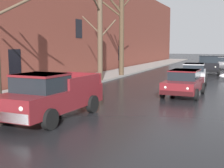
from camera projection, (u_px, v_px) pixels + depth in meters
The scene contains 10 objects.
left_sidewalk_slab at pixel (78, 82), 22.88m from camera, with size 3.34×80.00×0.15m, color gray.
brick_townhouse_facade at pixel (52, 16), 23.10m from camera, with size 0.63×80.00×9.91m.
snow_bank_near_corner_left at pixel (61, 86), 17.67m from camera, with size 2.58×1.45×0.84m.
bare_tree_mid_block at pixel (100, 33), 22.70m from camera, with size 2.41×2.95×6.92m.
bare_tree_far_down_block at pixel (121, 33), 26.76m from camera, with size 2.43×2.38×7.39m.
pickup_truck_maroon_approaching_near_lane at pixel (51, 96), 11.58m from camera, with size 2.23×4.97×1.76m.
sedan_maroon_parked_kerbside_close at pixel (184, 82), 16.90m from camera, with size 1.96×4.04×1.42m.
sedan_silver_parked_kerbside_mid at pixel (194, 73), 22.78m from camera, with size 2.17×4.52×1.42m.
suv_black_parked_far_down_block at pixel (208, 64), 29.82m from camera, with size 2.43×4.49×1.82m.
sedan_grey_queued_behind_truck at pixel (218, 62), 36.44m from camera, with size 2.04×4.20×1.42m.
Camera 1 is at (4.69, -1.95, 2.77)m, focal length 49.10 mm.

